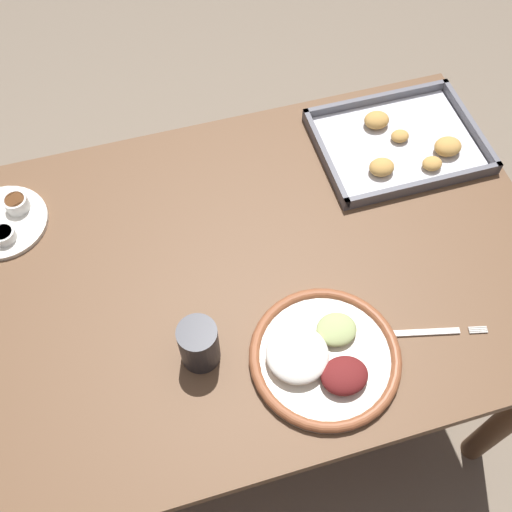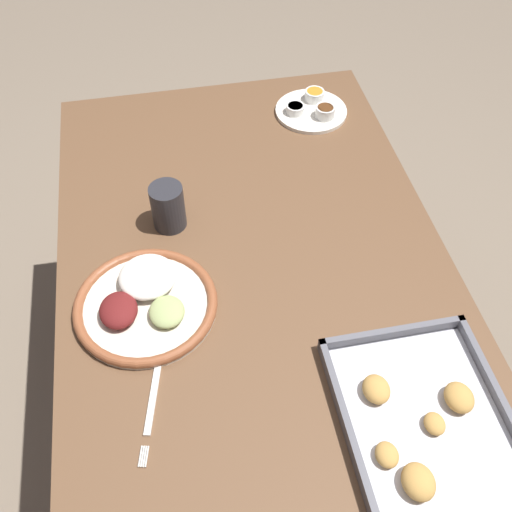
% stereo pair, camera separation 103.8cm
% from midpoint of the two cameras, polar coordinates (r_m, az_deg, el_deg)
% --- Properties ---
extents(ground_plane, '(8.00, 8.00, 0.00)m').
position_cam_midpoint_polar(ground_plane, '(1.80, 10.81, -27.18)').
color(ground_plane, '#7A6B59').
extents(dining_table, '(1.25, 0.81, 0.74)m').
position_cam_midpoint_polar(dining_table, '(1.20, 15.37, -20.09)').
color(dining_table, brown).
rests_on(dining_table, ground_plane).
extents(dinner_plate, '(0.28, 0.28, 0.05)m').
position_cam_midpoint_polar(dinner_plate, '(1.01, 5.71, -25.21)').
color(dinner_plate, beige).
rests_on(dinner_plate, dining_table).
extents(fork, '(0.22, 0.06, 0.00)m').
position_cam_midpoint_polar(fork, '(1.00, 9.04, -36.05)').
color(fork, silver).
rests_on(fork, dining_table).
extents(saucer_plate, '(0.19, 0.19, 0.04)m').
position_cam_midpoint_polar(saucer_plate, '(1.39, 18.91, 1.59)').
color(saucer_plate, white).
rests_on(saucer_plate, dining_table).
extents(baking_tray, '(0.37, 0.28, 0.04)m').
position_cam_midpoint_polar(baking_tray, '(1.14, 37.84, -33.26)').
color(baking_tray, '#595960').
rests_on(baking_tray, dining_table).
extents(drinking_cup, '(0.07, 0.07, 0.10)m').
position_cam_midpoint_polar(drinking_cup, '(1.06, 6.59, -13.11)').
color(drinking_cup, '#28282D').
rests_on(drinking_cup, dining_table).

